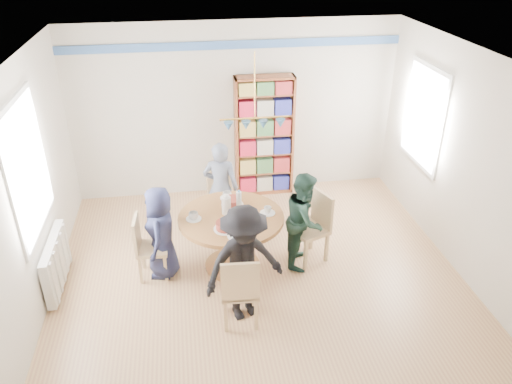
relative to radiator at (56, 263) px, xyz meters
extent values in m
plane|color=tan|center=(2.42, -0.30, -0.35)|extent=(5.00, 5.00, 0.00)
plane|color=white|center=(2.42, -0.30, 2.35)|extent=(5.00, 5.00, 0.00)
plane|color=silver|center=(2.42, 2.20, 1.00)|extent=(5.00, 0.00, 5.00)
plane|color=silver|center=(2.42, -2.80, 1.00)|extent=(5.00, 0.00, 5.00)
plane|color=silver|center=(-0.08, -0.30, 1.00)|extent=(0.00, 5.00, 5.00)
plane|color=silver|center=(4.92, -0.30, 1.00)|extent=(0.00, 5.00, 5.00)
cube|color=#365C96|center=(2.42, 2.18, 2.00)|extent=(5.00, 0.02, 0.12)
cube|color=white|center=(-0.07, 0.00, 1.25)|extent=(0.03, 1.32, 1.52)
cube|color=white|center=(-0.05, 0.00, 1.25)|extent=(0.01, 1.20, 1.40)
cube|color=white|center=(4.90, 1.00, 1.20)|extent=(0.03, 1.12, 1.42)
cube|color=white|center=(4.88, 1.00, 1.20)|extent=(0.01, 1.00, 1.30)
cylinder|color=gold|center=(2.42, 0.20, 1.98)|extent=(0.01, 0.01, 0.75)
cylinder|color=gold|center=(2.42, 0.20, 1.60)|extent=(0.80, 0.02, 0.02)
cone|color=teal|center=(2.12, 0.20, 1.52)|extent=(0.11, 0.11, 0.10)
cone|color=teal|center=(2.32, 0.20, 1.52)|extent=(0.11, 0.11, 0.10)
cone|color=teal|center=(2.52, 0.20, 1.52)|extent=(0.11, 0.11, 0.10)
cone|color=teal|center=(2.72, 0.20, 1.52)|extent=(0.11, 0.11, 0.10)
cube|color=silver|center=(0.00, 0.00, 0.00)|extent=(0.10, 1.00, 0.60)
cube|color=silver|center=(0.06, -0.40, 0.00)|extent=(0.02, 0.06, 0.56)
cube|color=silver|center=(0.06, -0.20, 0.00)|extent=(0.02, 0.06, 0.56)
cube|color=silver|center=(0.06, 0.00, 0.00)|extent=(0.02, 0.06, 0.56)
cube|color=silver|center=(0.06, 0.20, 0.00)|extent=(0.02, 0.06, 0.56)
cube|color=silver|center=(0.06, 0.40, 0.00)|extent=(0.02, 0.06, 0.56)
cylinder|color=brown|center=(2.11, 0.08, 0.37)|extent=(1.30, 1.30, 0.05)
cylinder|color=brown|center=(2.11, 0.08, 0.00)|extent=(0.16, 0.16, 0.70)
cylinder|color=brown|center=(2.11, 0.08, -0.33)|extent=(0.70, 0.70, 0.04)
cube|color=#D8B984|center=(1.13, 0.05, 0.05)|extent=(0.39, 0.39, 0.04)
cube|color=#D8B984|center=(0.96, 0.06, 0.27)|extent=(0.06, 0.37, 0.44)
cube|color=#D8B984|center=(1.27, -0.11, -0.16)|extent=(0.04, 0.04, 0.38)
cube|color=#D8B984|center=(1.29, 0.19, -0.16)|extent=(0.04, 0.04, 0.38)
cube|color=#D8B984|center=(0.97, -0.09, -0.16)|extent=(0.04, 0.04, 0.38)
cube|color=#D8B984|center=(0.99, 0.21, -0.16)|extent=(0.04, 0.04, 0.38)
cube|color=#D8B984|center=(3.11, 0.10, 0.09)|extent=(0.53, 0.53, 0.05)
cube|color=#D8B984|center=(3.28, 0.17, 0.34)|extent=(0.19, 0.40, 0.49)
cube|color=#D8B984|center=(2.89, 0.19, -0.14)|extent=(0.05, 0.05, 0.42)
cube|color=#D8B984|center=(3.01, -0.12, -0.14)|extent=(0.05, 0.05, 0.42)
cube|color=#D8B984|center=(3.20, 0.31, -0.14)|extent=(0.05, 0.05, 0.42)
cube|color=#D8B984|center=(3.32, 0.00, -0.14)|extent=(0.05, 0.05, 0.42)
cube|color=#D8B984|center=(2.11, 1.08, 0.06)|extent=(0.47, 0.47, 0.05)
cube|color=#D8B984|center=(2.06, 1.24, 0.28)|extent=(0.37, 0.15, 0.45)
cube|color=#D8B984|center=(2.01, 0.89, -0.16)|extent=(0.05, 0.05, 0.39)
cube|color=#D8B984|center=(2.30, 0.98, -0.16)|extent=(0.05, 0.05, 0.39)
cube|color=#D8B984|center=(1.92, 1.18, -0.16)|extent=(0.05, 0.05, 0.39)
cube|color=#D8B984|center=(2.21, 1.27, -0.16)|extent=(0.05, 0.05, 0.39)
cube|color=#D8B984|center=(2.08, -0.92, 0.08)|extent=(0.43, 0.43, 0.05)
cube|color=#D8B984|center=(2.07, -1.10, 0.32)|extent=(0.40, 0.07, 0.48)
cube|color=#D8B984|center=(2.26, -0.76, -0.14)|extent=(0.04, 0.04, 0.41)
cube|color=#D8B984|center=(1.93, -0.74, -0.14)|extent=(0.04, 0.04, 0.41)
cube|color=#D8B984|center=(2.23, -1.09, -0.14)|extent=(0.04, 0.04, 0.41)
cube|color=#D8B984|center=(1.91, -1.07, -0.14)|extent=(0.04, 0.04, 0.41)
imported|color=#1B1F3D|center=(1.25, 0.08, 0.25)|extent=(0.46, 0.63, 1.20)
imported|color=#172E26|center=(3.03, 0.05, 0.28)|extent=(0.67, 0.75, 1.27)
imported|color=gray|center=(2.06, 0.98, 0.32)|extent=(0.56, 0.44, 1.35)
imported|color=black|center=(2.15, -0.83, 0.34)|extent=(1.01, 0.76, 1.39)
cube|color=brown|center=(2.41, 2.04, 0.61)|extent=(0.04, 0.27, 1.91)
cube|color=brown|center=(3.28, 2.04, 0.61)|extent=(0.04, 0.27, 1.91)
cube|color=brown|center=(2.85, 2.04, 1.55)|extent=(0.91, 0.27, 0.04)
cube|color=brown|center=(2.85, 2.04, -0.32)|extent=(0.91, 0.27, 0.05)
cube|color=brown|center=(2.85, 2.17, 0.61)|extent=(0.91, 0.02, 1.91)
cube|color=brown|center=(2.85, 2.04, 0.01)|extent=(0.86, 0.26, 0.02)
cube|color=brown|center=(2.85, 2.04, 0.33)|extent=(0.86, 0.26, 0.02)
cube|color=brown|center=(2.85, 2.04, 0.65)|extent=(0.86, 0.26, 0.02)
cube|color=brown|center=(2.85, 2.04, 0.97)|extent=(0.86, 0.26, 0.02)
cube|color=brown|center=(2.85, 2.04, 1.29)|extent=(0.86, 0.26, 0.02)
cube|color=#B31B36|center=(2.57, 2.02, -0.18)|extent=(0.25, 0.20, 0.24)
cube|color=beige|center=(2.85, 2.02, -0.18)|extent=(0.25, 0.20, 0.24)
cube|color=navy|center=(3.12, 2.02, -0.18)|extent=(0.25, 0.20, 0.24)
cube|color=#CFB153|center=(2.57, 2.02, 0.14)|extent=(0.25, 0.20, 0.24)
cube|color=#42713E|center=(2.85, 2.02, 0.14)|extent=(0.25, 0.20, 0.24)
cube|color=maroon|center=(3.12, 2.02, 0.14)|extent=(0.25, 0.20, 0.24)
cube|color=#B31B36|center=(2.57, 2.02, 0.46)|extent=(0.25, 0.20, 0.24)
cube|color=beige|center=(2.85, 2.02, 0.46)|extent=(0.25, 0.20, 0.24)
cube|color=navy|center=(3.12, 2.02, 0.46)|extent=(0.25, 0.20, 0.24)
cube|color=#CFB153|center=(2.57, 2.02, 0.78)|extent=(0.25, 0.20, 0.24)
cube|color=#42713E|center=(2.85, 2.02, 0.78)|extent=(0.25, 0.20, 0.24)
cube|color=maroon|center=(3.12, 2.02, 0.78)|extent=(0.25, 0.20, 0.24)
cube|color=#B31B36|center=(2.57, 2.02, 1.10)|extent=(0.25, 0.20, 0.24)
cube|color=beige|center=(2.85, 2.02, 1.10)|extent=(0.25, 0.20, 0.24)
cube|color=navy|center=(3.12, 2.02, 1.10)|extent=(0.25, 0.20, 0.24)
cube|color=#CFB153|center=(2.57, 2.02, 1.40)|extent=(0.25, 0.20, 0.20)
cube|color=#42713E|center=(2.85, 2.02, 1.40)|extent=(0.25, 0.20, 0.20)
cube|color=maroon|center=(3.12, 2.02, 1.40)|extent=(0.25, 0.20, 0.20)
cylinder|color=white|center=(2.06, 0.16, 0.51)|extent=(0.11, 0.11, 0.23)
sphere|color=white|center=(2.06, 0.16, 0.63)|extent=(0.08, 0.08, 0.08)
cylinder|color=silver|center=(2.22, 0.20, 0.53)|extent=(0.07, 0.07, 0.26)
cylinder|color=teal|center=(2.22, 0.20, 0.67)|extent=(0.03, 0.03, 0.03)
cylinder|color=white|center=(2.15, 0.35, 0.41)|extent=(0.28, 0.28, 0.01)
cylinder|color=maroon|center=(2.15, 0.35, 0.45)|extent=(0.23, 0.23, 0.08)
cylinder|color=white|center=(2.01, -0.20, 0.41)|extent=(0.28, 0.28, 0.01)
cylinder|color=maroon|center=(2.01, -0.20, 0.45)|extent=(0.23, 0.23, 0.08)
cylinder|color=white|center=(1.65, 0.08, 0.40)|extent=(0.19, 0.19, 0.01)
imported|color=white|center=(1.65, 0.08, 0.45)|extent=(0.12, 0.12, 0.09)
cylinder|color=white|center=(2.56, 0.08, 0.40)|extent=(0.19, 0.19, 0.01)
imported|color=white|center=(2.56, 0.08, 0.44)|extent=(0.09, 0.09, 0.09)
cylinder|color=white|center=(2.11, 0.54, 0.40)|extent=(0.19, 0.19, 0.01)
imported|color=white|center=(2.11, 0.54, 0.45)|extent=(0.12, 0.12, 0.09)
cylinder|color=white|center=(2.11, -0.37, 0.40)|extent=(0.19, 0.19, 0.01)
imported|color=white|center=(2.11, -0.37, 0.44)|extent=(0.09, 0.09, 0.09)
camera|label=1|loc=(1.61, -5.11, 3.56)|focal=35.00mm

